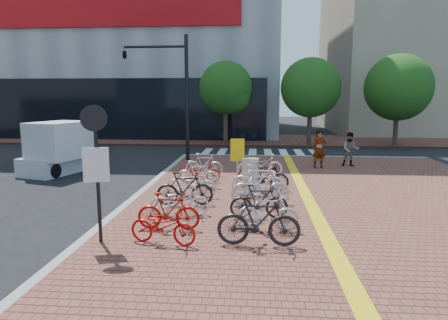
# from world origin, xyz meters

# --- Properties ---
(ground) EXTENTS (120.00, 120.00, 0.00)m
(ground) POSITION_xyz_m (0.00, 0.00, 0.00)
(ground) COLOR black
(ground) RESTS_ON ground
(sidewalk) EXTENTS (14.00, 34.00, 0.15)m
(sidewalk) POSITION_xyz_m (3.00, -5.00, 0.07)
(sidewalk) COLOR brown
(sidewalk) RESTS_ON ground
(tactile_strip) EXTENTS (0.40, 34.00, 0.01)m
(tactile_strip) POSITION_xyz_m (2.00, -5.00, 0.16)
(tactile_strip) COLOR yellow
(tactile_strip) RESTS_ON sidewalk
(kerb_west) EXTENTS (0.25, 34.00, 0.15)m
(kerb_west) POSITION_xyz_m (-4.00, -5.00, 0.08)
(kerb_west) COLOR gray
(kerb_west) RESTS_ON ground
(kerb_north) EXTENTS (14.00, 0.25, 0.15)m
(kerb_north) POSITION_xyz_m (3.00, 12.00, 0.08)
(kerb_north) COLOR gray
(kerb_north) RESTS_ON ground
(far_sidewalk) EXTENTS (70.00, 8.00, 0.15)m
(far_sidewalk) POSITION_xyz_m (0.00, 21.00, 0.07)
(far_sidewalk) COLOR brown
(far_sidewalk) RESTS_ON ground
(building_beige) EXTENTS (20.00, 18.00, 18.00)m
(building_beige) POSITION_xyz_m (18.00, 32.00, 9.00)
(building_beige) COLOR gray
(building_beige) RESTS_ON ground
(crosswalk) EXTENTS (7.50, 4.00, 0.01)m
(crosswalk) POSITION_xyz_m (0.50, 14.00, 0.01)
(crosswalk) COLOR silver
(crosswalk) RESTS_ON ground
(street_trees) EXTENTS (16.20, 4.60, 6.35)m
(street_trees) POSITION_xyz_m (5.04, 17.45, 4.10)
(street_trees) COLOR #38281E
(street_trees) RESTS_ON far_sidewalk
(bike_0) EXTENTS (1.73, 0.89, 0.87)m
(bike_0) POSITION_xyz_m (-1.97, -2.52, 0.58)
(bike_0) COLOR #B90F0D
(bike_0) RESTS_ON sidewalk
(bike_1) EXTENTS (1.65, 0.47, 0.99)m
(bike_1) POSITION_xyz_m (-2.06, -1.50, 0.65)
(bike_1) COLOR #9E100B
(bike_1) RESTS_ON sidewalk
(bike_2) EXTENTS (1.78, 0.86, 0.90)m
(bike_2) POSITION_xyz_m (-2.01, -0.26, 0.60)
(bike_2) COLOR silver
(bike_2) RESTS_ON sidewalk
(bike_3) EXTENTS (1.86, 0.72, 1.09)m
(bike_3) POSITION_xyz_m (-2.05, 0.86, 0.69)
(bike_3) COLOR black
(bike_3) RESTS_ON sidewalk
(bike_4) EXTENTS (1.84, 0.71, 0.95)m
(bike_4) POSITION_xyz_m (-2.02, 1.95, 0.63)
(bike_4) COLOR silver
(bike_4) RESTS_ON sidewalk
(bike_5) EXTENTS (1.74, 0.68, 1.02)m
(bike_5) POSITION_xyz_m (-2.01, 3.42, 0.66)
(bike_5) COLOR silver
(bike_5) RESTS_ON sidewalk
(bike_6) EXTENTS (1.71, 0.81, 0.86)m
(bike_6) POSITION_xyz_m (-2.05, 4.32, 0.58)
(bike_6) COLOR #B7230D
(bike_6) RESTS_ON sidewalk
(bike_7) EXTENTS (1.68, 0.56, 1.00)m
(bike_7) POSITION_xyz_m (-2.06, 5.69, 0.65)
(bike_7) COLOR #B5B6BA
(bike_7) RESTS_ON sidewalk
(bike_8) EXTENTS (1.96, 0.57, 1.17)m
(bike_8) POSITION_xyz_m (0.29, -2.45, 0.74)
(bike_8) COLOR black
(bike_8) RESTS_ON sidewalk
(bike_9) EXTENTS (1.65, 0.49, 0.99)m
(bike_9) POSITION_xyz_m (0.52, -1.41, 0.64)
(bike_9) COLOR silver
(bike_9) RESTS_ON sidewalk
(bike_10) EXTENTS (1.70, 0.61, 1.00)m
(bike_10) POSITION_xyz_m (0.31, -0.36, 0.65)
(bike_10) COLOR black
(bike_10) RESTS_ON sidewalk
(bike_11) EXTENTS (1.98, 0.87, 1.15)m
(bike_11) POSITION_xyz_m (0.38, 1.11, 0.73)
(bike_11) COLOR #BCBDC1
(bike_11) RESTS_ON sidewalk
(bike_12) EXTENTS (1.96, 0.79, 1.14)m
(bike_12) POSITION_xyz_m (0.30, 2.16, 0.72)
(bike_12) COLOR silver
(bike_12) RESTS_ON sidewalk
(bike_13) EXTENTS (1.83, 0.77, 1.06)m
(bike_13) POSITION_xyz_m (0.55, 3.09, 0.68)
(bike_13) COLOR black
(bike_13) RESTS_ON sidewalk
(bike_14) EXTENTS (1.71, 0.67, 0.88)m
(bike_14) POSITION_xyz_m (0.33, 4.52, 0.59)
(bike_14) COLOR #A30B10
(bike_14) RESTS_ON sidewalk
(bike_15) EXTENTS (2.07, 1.05, 1.04)m
(bike_15) POSITION_xyz_m (0.39, 5.63, 0.67)
(bike_15) COLOR silver
(bike_15) RESTS_ON sidewalk
(pedestrian_a) EXTENTS (0.75, 0.58, 1.84)m
(pedestrian_a) POSITION_xyz_m (3.27, 8.02, 1.07)
(pedestrian_a) COLOR gray
(pedestrian_a) RESTS_ON sidewalk
(pedestrian_b) EXTENTS (0.90, 0.75, 1.69)m
(pedestrian_b) POSITION_xyz_m (4.89, 8.64, 1.00)
(pedestrian_b) COLOR #4F5465
(pedestrian_b) RESTS_ON sidewalk
(utility_box) EXTENTS (0.63, 0.50, 1.25)m
(utility_box) POSITION_xyz_m (0.02, 2.85, 0.77)
(utility_box) COLOR #B2B1B6
(utility_box) RESTS_ON sidewalk
(yellow_sign) EXTENTS (0.52, 0.12, 1.91)m
(yellow_sign) POSITION_xyz_m (-0.48, 3.22, 1.47)
(yellow_sign) COLOR #B7B7BC
(yellow_sign) RESTS_ON sidewalk
(notice_sign) EXTENTS (0.60, 0.21, 3.28)m
(notice_sign) POSITION_xyz_m (-3.50, -2.55, 2.22)
(notice_sign) COLOR black
(notice_sign) RESTS_ON sidewalk
(traffic_light_pole) EXTENTS (3.57, 1.38, 6.64)m
(traffic_light_pole) POSITION_xyz_m (-5.03, 9.89, 4.74)
(traffic_light_pole) COLOR black
(traffic_light_pole) RESTS_ON sidewalk
(box_truck) EXTENTS (2.93, 4.56, 2.44)m
(box_truck) POSITION_xyz_m (-9.11, 6.96, 1.15)
(box_truck) COLOR silver
(box_truck) RESTS_ON ground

